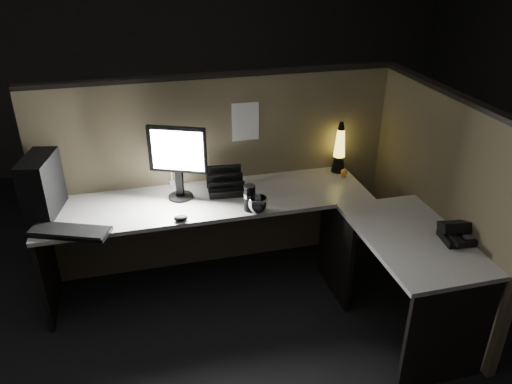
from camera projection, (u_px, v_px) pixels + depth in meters
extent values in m
plane|color=black|center=(249.00, 333.00, 3.35)|extent=(6.00, 6.00, 0.00)
plane|color=#282623|center=(182.00, 44.00, 5.32)|extent=(6.00, 0.00, 6.00)
cube|color=brown|center=(220.00, 175.00, 3.81)|extent=(2.66, 0.06, 1.50)
cube|color=brown|center=(435.00, 204.00, 3.39)|extent=(0.06, 1.66, 1.50)
cube|color=#ACAAA3|center=(208.00, 201.00, 3.51)|extent=(2.30, 0.60, 0.03)
cube|color=#ACAAA3|center=(413.00, 238.00, 3.07)|extent=(0.60, 1.00, 0.03)
cube|color=black|center=(47.00, 267.00, 3.43)|extent=(0.03, 0.55, 0.70)
cube|color=black|center=(448.00, 337.00, 2.83)|extent=(0.55, 0.03, 0.70)
cube|color=black|center=(335.00, 250.00, 3.61)|extent=(0.03, 0.55, 0.70)
cube|color=black|center=(42.00, 185.00, 3.25)|extent=(0.24, 0.40, 0.40)
cylinder|color=black|center=(181.00, 196.00, 3.52)|extent=(0.17, 0.17, 0.01)
cube|color=black|center=(180.00, 182.00, 3.49)|extent=(0.06, 0.05, 0.19)
cube|color=black|center=(177.00, 150.00, 3.38)|extent=(0.38, 0.19, 0.33)
cube|color=white|center=(177.00, 151.00, 3.36)|extent=(0.33, 0.15, 0.28)
cube|color=black|center=(69.00, 232.00, 3.09)|extent=(0.53, 0.35, 0.02)
ellipsoid|color=black|center=(181.00, 218.00, 3.23)|extent=(0.10, 0.07, 0.04)
cube|color=silver|center=(172.00, 184.00, 3.69)|extent=(0.04, 0.05, 0.03)
cylinder|color=silver|center=(171.00, 172.00, 3.65)|extent=(0.01, 0.01, 0.16)
cylinder|color=silver|center=(171.00, 165.00, 3.56)|extent=(0.01, 0.11, 0.01)
sphere|color=white|center=(172.00, 169.00, 3.51)|extent=(0.04, 0.04, 0.04)
cube|color=black|center=(226.00, 188.00, 3.60)|extent=(0.27, 0.25, 0.05)
cube|color=black|center=(227.00, 185.00, 3.55)|extent=(0.25, 0.04, 0.09)
cube|color=black|center=(224.00, 174.00, 3.63)|extent=(0.25, 0.04, 0.17)
cone|color=black|center=(338.00, 164.00, 3.89)|extent=(0.11, 0.11, 0.13)
cone|color=yellow|center=(340.00, 143.00, 3.81)|extent=(0.09, 0.09, 0.22)
sphere|color=#7F5F12|center=(339.00, 151.00, 3.84)|extent=(0.04, 0.04, 0.04)
sphere|color=#7F5F12|center=(340.00, 142.00, 3.81)|extent=(0.03, 0.03, 0.03)
cone|color=black|center=(341.00, 126.00, 3.75)|extent=(0.06, 0.06, 0.06)
cylinder|color=black|center=(250.00, 198.00, 3.32)|extent=(0.08, 0.08, 0.18)
imported|color=#B0B1B7|center=(258.00, 204.00, 3.32)|extent=(0.16, 0.16, 0.11)
sphere|color=orange|center=(344.00, 172.00, 3.80)|extent=(0.05, 0.05, 0.05)
cube|color=white|center=(245.00, 122.00, 3.63)|extent=(0.20, 0.00, 0.29)
cube|color=black|center=(459.00, 237.00, 3.02)|extent=(0.23, 0.20, 0.04)
cube|color=black|center=(457.00, 227.00, 3.02)|extent=(0.22, 0.15, 0.10)
cube|color=black|center=(455.00, 239.00, 2.95)|extent=(0.06, 0.16, 0.03)
cube|color=#3F3F42|center=(469.00, 235.00, 2.99)|extent=(0.10, 0.10, 0.00)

